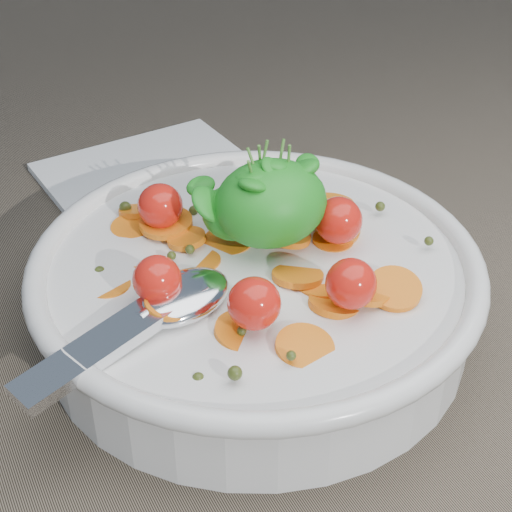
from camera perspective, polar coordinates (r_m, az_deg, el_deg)
name	(u,v)px	position (r m, az deg, el deg)	size (l,w,h in m)	color
ground	(301,321)	(0.52, 3.31, -4.73)	(6.00, 6.00, 0.00)	#6E614E
bowl	(256,286)	(0.49, -0.02, -2.18)	(0.30, 0.28, 0.12)	white
napkin	(154,177)	(0.67, -7.43, 5.71)	(0.17, 0.15, 0.01)	white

